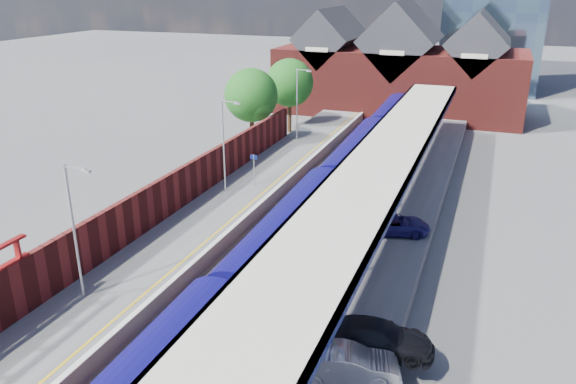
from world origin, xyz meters
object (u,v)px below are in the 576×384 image
Objects in this scene: lamp_post_d at (298,100)px; parked_car_dark at (377,337)px; platform_sign at (254,165)px; parked_car_silver at (346,364)px; lamp_post_c at (225,141)px; parked_car_blue at (395,224)px; train at (330,188)px; lamp_post_b at (75,224)px.

lamp_post_d reaches higher than parked_car_dark.
platform_sign is (1.36, -14.00, -2.30)m from lamp_post_d.
lamp_post_d is at bearing 4.23° from parked_car_silver.
lamp_post_d is (0.00, 16.00, 0.00)m from lamp_post_c.
platform_sign is 12.84m from parked_car_blue.
parked_car_dark is (14.65, -15.26, -3.29)m from lamp_post_c.
lamp_post_d is (-7.86, 15.32, 2.87)m from train.
parked_car_silver is at bearing -71.67° from train.
lamp_post_b is at bearing -90.00° from lamp_post_d.
train reaches higher than parked_car_dark.
lamp_post_b is 1.00× the size of lamp_post_c.
lamp_post_b is at bearing -115.21° from train.
parked_car_silver is at bearing -51.53° from lamp_post_c.
parked_car_silver is 2.33m from parked_car_dark.
train is 9.42× the size of lamp_post_c.
lamp_post_c is 21.41m from parked_car_dark.
lamp_post_d reaches higher than platform_sign.
lamp_post_c is at bearing 90.00° from lamp_post_b.
train is 18.66m from lamp_post_b.
parked_car_blue is at bearing -34.67° from train.
lamp_post_d is 14.25m from platform_sign.
lamp_post_b reaches higher than parked_car_dark.
lamp_post_c is at bearing -175.03° from train.
lamp_post_b is at bearing 65.75° from parked_car_silver.
lamp_post_b reaches higher than train.
parked_car_dark is at bearing 169.70° from parked_car_blue.
parked_car_silver is (13.86, -17.45, -3.29)m from lamp_post_c.
platform_sign is at bearing 14.45° from parked_car_silver.
parked_car_silver is (13.86, -33.45, -3.29)m from lamp_post_d.
lamp_post_d is at bearing 17.46° from parked_car_blue.
lamp_post_b is 2.80× the size of platform_sign.
lamp_post_d reaches higher than parked_car_blue.
parked_car_silver is 14.49m from parked_car_blue.
platform_sign is (-6.49, 1.32, 0.57)m from train.
parked_car_blue is at bearing -15.45° from parked_car_silver.
lamp_post_b is 1.44× the size of parked_car_dark.
parked_car_silver reaches higher than parked_car_blue.
lamp_post_b reaches higher than parked_car_silver.
platform_sign is at bearing 49.84° from parked_car_blue.
parked_car_silver is at bearing 153.34° from parked_car_dark.
lamp_post_c and lamp_post_d have the same top height.
lamp_post_c is at bearing 36.87° from parked_car_dark.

